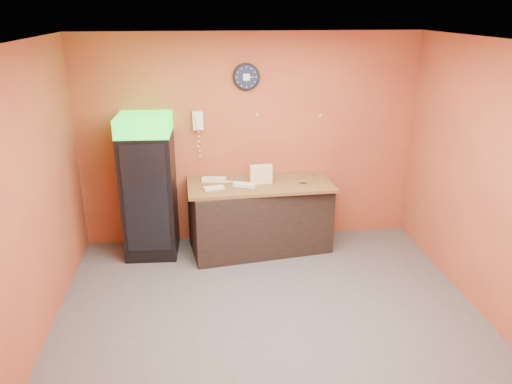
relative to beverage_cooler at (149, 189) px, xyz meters
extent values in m
plane|color=#47474C|center=(1.33, -1.61, -0.90)|extent=(4.50, 4.50, 0.00)
cube|color=#AD5931|center=(1.33, 0.39, 0.50)|extent=(4.50, 0.02, 2.80)
cube|color=#AD5931|center=(-0.92, -1.61, 0.50)|extent=(0.02, 4.00, 2.80)
cube|color=#AD5931|center=(3.58, -1.61, 0.50)|extent=(0.02, 4.00, 2.80)
cube|color=white|center=(1.33, -1.61, 1.90)|extent=(4.50, 4.00, 0.02)
cube|color=black|center=(0.00, 0.04, -0.09)|extent=(0.67, 0.67, 1.62)
cube|color=#1AE324|center=(0.00, 0.04, 0.83)|extent=(0.67, 0.67, 0.23)
cube|color=black|center=(0.01, -0.29, -0.02)|extent=(0.54, 0.04, 1.38)
cube|color=black|center=(1.42, -0.01, -0.45)|extent=(1.89, 1.05, 0.90)
cylinder|color=black|center=(1.29, 0.37, 1.34)|extent=(0.35, 0.05, 0.35)
cylinder|color=#0F1433|center=(1.29, 0.34, 1.34)|extent=(0.30, 0.01, 0.30)
cube|color=white|center=(1.29, 0.33, 1.34)|extent=(0.08, 0.00, 0.08)
cube|color=white|center=(0.65, 0.35, 0.80)|extent=(0.13, 0.08, 0.24)
cube|color=white|center=(0.65, 0.30, 0.80)|extent=(0.06, 0.04, 0.20)
cube|color=brown|center=(1.42, -0.01, 0.02)|extent=(1.90, 0.92, 0.04)
cube|color=beige|center=(1.43, -0.03, 0.07)|extent=(0.29, 0.12, 0.06)
cube|color=beige|center=(1.43, -0.03, 0.13)|extent=(0.29, 0.12, 0.06)
cube|color=beige|center=(1.43, -0.03, 0.19)|extent=(0.29, 0.12, 0.06)
cube|color=beige|center=(1.43, -0.03, 0.25)|extent=(0.29, 0.12, 0.06)
cube|color=silver|center=(0.82, -0.20, 0.05)|extent=(0.26, 0.15, 0.04)
cube|color=silver|center=(1.21, -0.14, 0.06)|extent=(0.31, 0.22, 0.04)
cube|color=silver|center=(0.83, 0.12, 0.06)|extent=(0.33, 0.17, 0.04)
cylinder|color=silver|center=(1.14, 0.03, 0.07)|extent=(0.06, 0.06, 0.06)
camera|label=1|loc=(0.67, -6.06, 2.19)|focal=35.00mm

